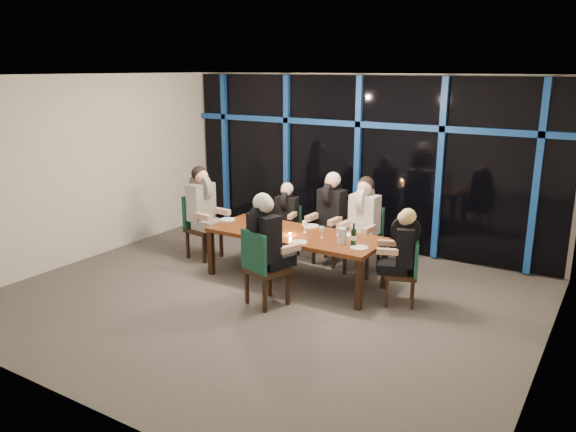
{
  "coord_description": "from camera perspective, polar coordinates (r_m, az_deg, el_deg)",
  "views": [
    {
      "loc": [
        4.07,
        -5.95,
        3.09
      ],
      "look_at": [
        0.0,
        0.6,
        1.05
      ],
      "focal_mm": 35.0,
      "sensor_mm": 36.0,
      "label": 1
    }
  ],
  "objects": [
    {
      "name": "room",
      "position": [
        7.29,
        -2.51,
        6.4
      ],
      "size": [
        7.04,
        7.0,
        3.02
      ],
      "color": "#5B5550",
      "rests_on": "ground"
    },
    {
      "name": "window_wall",
      "position": [
        9.89,
        7.25,
        5.75
      ],
      "size": [
        6.86,
        0.43,
        2.94
      ],
      "color": "black",
      "rests_on": "ground"
    },
    {
      "name": "dining_table",
      "position": [
        8.24,
        0.73,
        -2.17
      ],
      "size": [
        2.6,
        1.0,
        0.75
      ],
      "color": "brown",
      "rests_on": "ground"
    },
    {
      "name": "chair_far_left",
      "position": [
        9.41,
        -0.03,
        -1.25
      ],
      "size": [
        0.47,
        0.47,
        0.86
      ],
      "rotation": [
        0.0,
        0.0,
        0.19
      ],
      "color": "black",
      "rests_on": "ground"
    },
    {
      "name": "chair_far_mid",
      "position": [
        9.13,
        4.59,
        -1.24
      ],
      "size": [
        0.5,
        0.5,
        1.02
      ],
      "rotation": [
        0.0,
        0.0,
        -0.07
      ],
      "color": "black",
      "rests_on": "ground"
    },
    {
      "name": "chair_far_right",
      "position": [
        8.74,
        7.85,
        -2.03
      ],
      "size": [
        0.51,
        0.51,
        1.03
      ],
      "rotation": [
        0.0,
        0.0,
        -0.06
      ],
      "color": "black",
      "rests_on": "ground"
    },
    {
      "name": "chair_end_left",
      "position": [
        9.46,
        -8.95,
        -0.68
      ],
      "size": [
        0.54,
        0.54,
        1.06
      ],
      "rotation": [
        0.0,
        0.0,
        1.46
      ],
      "color": "black",
      "rests_on": "ground"
    },
    {
      "name": "chair_end_right",
      "position": [
        7.66,
        12.0,
        -5.23
      ],
      "size": [
        0.54,
        0.54,
        0.91
      ],
      "rotation": [
        0.0,
        0.0,
        5.08
      ],
      "color": "black",
      "rests_on": "ground"
    },
    {
      "name": "chair_near_mid",
      "position": [
        7.41,
        -2.71,
        -4.93
      ],
      "size": [
        0.61,
        0.61,
        1.05
      ],
      "rotation": [
        0.0,
        0.0,
        2.83
      ],
      "color": "black",
      "rests_on": "ground"
    },
    {
      "name": "diner_far_left",
      "position": [
        9.26,
        -0.19,
        0.68
      ],
      "size": [
        0.47,
        0.57,
        0.84
      ],
      "rotation": [
        0.0,
        0.0,
        0.19
      ],
      "color": "black",
      "rests_on": "ground"
    },
    {
      "name": "diner_far_mid",
      "position": [
        8.95,
        4.36,
        1.12
      ],
      "size": [
        0.53,
        0.65,
        1.0
      ],
      "rotation": [
        0.0,
        0.0,
        -0.07
      ],
      "color": "black",
      "rests_on": "ground"
    },
    {
      "name": "diner_far_right",
      "position": [
        8.55,
        7.68,
        0.45
      ],
      "size": [
        0.53,
        0.66,
        1.01
      ],
      "rotation": [
        0.0,
        0.0,
        -0.06
      ],
      "color": "silver",
      "rests_on": "ground"
    },
    {
      "name": "diner_end_left",
      "position": [
        9.3,
        -8.67,
        1.7
      ],
      "size": [
        0.69,
        0.56,
        1.03
      ],
      "rotation": [
        0.0,
        0.0,
        1.46
      ],
      "color": "black",
      "rests_on": "ground"
    },
    {
      "name": "diner_end_right",
      "position": [
        7.55,
        11.56,
        -2.63
      ],
      "size": [
        0.62,
        0.56,
        0.88
      ],
      "rotation": [
        0.0,
        0.0,
        5.08
      ],
      "color": "black",
      "rests_on": "ground"
    },
    {
      "name": "diner_near_mid",
      "position": [
        7.34,
        -2.2,
        -1.73
      ],
      "size": [
        0.62,
        0.72,
        1.02
      ],
      "rotation": [
        0.0,
        0.0,
        2.83
      ],
      "color": "black",
      "rests_on": "ground"
    },
    {
      "name": "plate_far_left",
      "position": [
        8.77,
        -1.53,
        -0.61
      ],
      "size": [
        0.24,
        0.24,
        0.01
      ],
      "primitive_type": "cylinder",
      "color": "white",
      "rests_on": "dining_table"
    },
    {
      "name": "plate_far_mid",
      "position": [
        8.55,
        2.36,
        -1.03
      ],
      "size": [
        0.24,
        0.24,
        0.01
      ],
      "primitive_type": "cylinder",
      "color": "white",
      "rests_on": "dining_table"
    },
    {
      "name": "plate_far_right",
      "position": [
        8.14,
        5.77,
        -1.92
      ],
      "size": [
        0.24,
        0.24,
        0.01
      ],
      "primitive_type": "cylinder",
      "color": "white",
      "rests_on": "dining_table"
    },
    {
      "name": "plate_end_left",
      "position": [
        8.96,
        -6.13,
        -0.36
      ],
      "size": [
        0.24,
        0.24,
        0.01
      ],
      "primitive_type": "cylinder",
      "color": "white",
      "rests_on": "dining_table"
    },
    {
      "name": "plate_end_right",
      "position": [
        7.59,
        7.26,
        -3.21
      ],
      "size": [
        0.24,
        0.24,
        0.01
      ],
      "primitive_type": "cylinder",
      "color": "white",
      "rests_on": "dining_table"
    },
    {
      "name": "plate_near_mid",
      "position": [
        7.75,
        1.1,
        -2.69
      ],
      "size": [
        0.24,
        0.24,
        0.01
      ],
      "primitive_type": "cylinder",
      "color": "white",
      "rests_on": "dining_table"
    },
    {
      "name": "wine_bottle",
      "position": [
        7.65,
        6.67,
        -2.14
      ],
      "size": [
        0.07,
        0.07,
        0.32
      ],
      "rotation": [
        0.0,
        0.0,
        -0.03
      ],
      "color": "black",
      "rests_on": "dining_table"
    },
    {
      "name": "water_pitcher",
      "position": [
        7.74,
        5.48,
        -2.0
      ],
      "size": [
        0.13,
        0.12,
        0.22
      ],
      "rotation": [
        0.0,
        0.0,
        -0.36
      ],
      "color": "silver",
      "rests_on": "dining_table"
    },
    {
      "name": "tea_light",
      "position": [
        8.12,
        0.23,
        -1.83
      ],
      "size": [
        0.05,
        0.05,
        0.03
      ],
      "primitive_type": "cylinder",
      "color": "#FC9B4B",
      "rests_on": "dining_table"
    },
    {
      "name": "wine_glass_a",
      "position": [
        8.34,
        -1.45,
        -0.49
      ],
      "size": [
        0.07,
        0.07,
        0.19
      ],
      "color": "silver",
      "rests_on": "dining_table"
    },
    {
      "name": "wine_glass_b",
      "position": [
        8.21,
        1.72,
        -0.81
      ],
      "size": [
        0.07,
        0.07,
        0.18
      ],
      "color": "silver",
      "rests_on": "dining_table"
    },
    {
      "name": "wine_glass_c",
      "position": [
        7.97,
        3.45,
        -1.4
      ],
      "size": [
        0.06,
        0.06,
        0.16
      ],
      "color": "silver",
      "rests_on": "dining_table"
    },
    {
      "name": "wine_glass_d",
      "position": [
        8.69,
        -2.3,
        -0.0
      ],
      "size": [
        0.06,
        0.06,
        0.16
      ],
      "color": "silver",
      "rests_on": "dining_table"
    },
    {
      "name": "wine_glass_e",
      "position": [
        8.0,
        6.63,
        -1.35
      ],
      "size": [
        0.07,
        0.07,
        0.17
      ],
      "color": "silver",
      "rests_on": "dining_table"
    }
  ]
}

